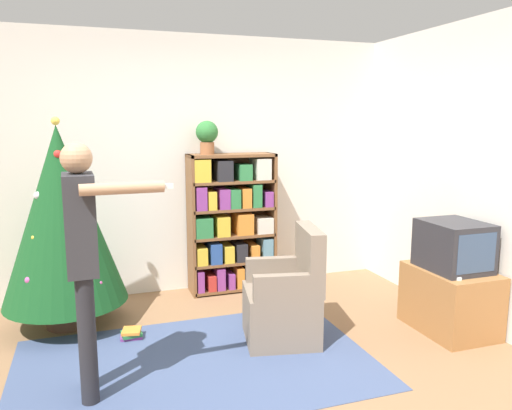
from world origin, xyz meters
The scene contains 12 objects.
ground_plane centered at (0.00, 0.00, 0.00)m, with size 14.00×14.00×0.00m, color #846042.
wall_back centered at (0.00, 2.08, 1.30)m, with size 8.00×0.10×2.60m.
area_rug centered at (-0.27, 0.35, 0.00)m, with size 2.55×1.63×0.01m.
bookshelf centered at (0.42, 1.84, 0.71)m, with size 0.88×0.32×1.42m.
tv_stand centered at (1.87, 0.26, 0.27)m, with size 0.52×0.72×0.53m.
television centered at (1.87, 0.26, 0.73)m, with size 0.44×0.53×0.40m.
game_remote centered at (1.72, 0.04, 0.55)m, with size 0.04×0.12×0.02m.
christmas_tree centered at (-1.17, 1.40, 0.96)m, with size 1.02×1.02×1.78m.
armchair centered at (0.50, 0.53, 0.32)m, with size 0.67×0.66×0.92m.
standing_person centered at (-1.00, 0.16, 0.96)m, with size 0.64×0.47×1.62m.
potted_plant centered at (0.19, 1.85, 1.61)m, with size 0.22×0.22×0.33m.
book_pile_near_tree centered at (-0.68, 0.95, 0.04)m, with size 0.18×0.19×0.08m.
Camera 1 is at (-0.95, -2.99, 1.74)m, focal length 35.00 mm.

